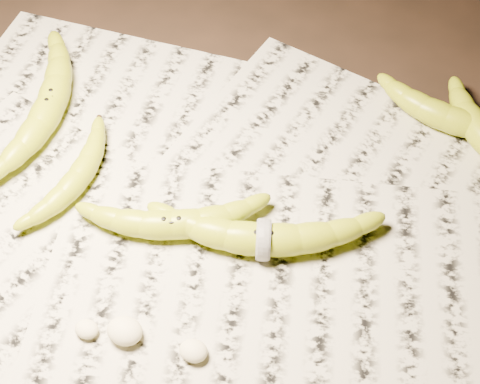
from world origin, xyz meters
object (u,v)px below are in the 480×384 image
(banana_left_a, at_px, (50,103))
(banana_taped, at_px, (263,238))
(banana_left_b, at_px, (77,176))
(banana_upper_b, at_px, (448,116))
(banana_center, at_px, (172,223))

(banana_left_a, distance_m, banana_taped, 0.36)
(banana_left_b, relative_size, banana_upper_b, 0.89)
(banana_left_b, height_order, banana_taped, banana_taped)
(banana_left_b, bearing_deg, banana_left_a, 48.74)
(banana_left_a, height_order, banana_taped, same)
(banana_left_a, distance_m, banana_center, 0.26)
(banana_taped, bearing_deg, banana_left_a, 146.50)
(banana_left_a, xyz_separation_m, banana_left_b, (0.09, -0.09, -0.01))
(banana_left_b, relative_size, banana_center, 0.81)
(banana_taped, height_order, banana_upper_b, banana_taped)
(banana_left_a, relative_size, banana_left_b, 1.46)
(banana_left_b, distance_m, banana_taped, 0.25)
(banana_left_b, bearing_deg, banana_center, -95.39)
(banana_left_a, height_order, banana_center, banana_left_a)
(banana_center, height_order, banana_upper_b, same)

